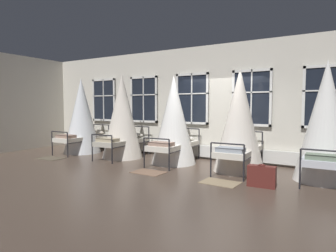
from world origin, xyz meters
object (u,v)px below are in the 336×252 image
(cot_second, at_px, (122,117))
(cot_fourth, at_px, (239,122))
(suitcase_dark, at_px, (262,176))
(cot_first, at_px, (82,117))
(cot_fifth, at_px, (326,123))
(cot_third, at_px, (174,121))

(cot_second, height_order, cot_fourth, cot_second)
(cot_second, bearing_deg, suitcase_dark, -105.56)
(cot_fourth, xyz_separation_m, suitcase_dark, (0.85, -1.19, -1.04))
(cot_first, xyz_separation_m, cot_fourth, (5.70, -0.04, -0.02))
(cot_fourth, bearing_deg, cot_fifth, -91.17)
(cot_fifth, distance_m, suitcase_dark, 1.93)
(cot_fifth, bearing_deg, suitcase_dark, 138.10)
(cot_first, distance_m, cot_second, 1.90)
(cot_fourth, xyz_separation_m, cot_fifth, (1.92, 0.01, 0.03))
(cot_second, distance_m, cot_third, 1.87)
(cot_third, relative_size, suitcase_dark, 4.48)
(cot_second, relative_size, cot_fifth, 1.01)
(cot_first, relative_size, cot_second, 0.98)
(cot_third, height_order, suitcase_dark, cot_third)
(cot_second, height_order, suitcase_dark, cot_second)
(cot_fifth, bearing_deg, cot_first, 89.77)
(cot_third, height_order, cot_fourth, cot_fourth)
(cot_third, bearing_deg, cot_fourth, -92.58)
(cot_first, xyz_separation_m, cot_second, (1.89, -0.05, 0.02))
(cot_second, height_order, cot_fifth, cot_second)
(cot_fourth, bearing_deg, cot_first, 88.28)
(cot_fifth, bearing_deg, cot_fourth, 90.18)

